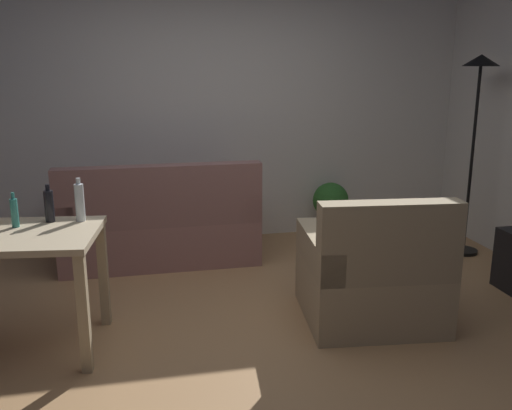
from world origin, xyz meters
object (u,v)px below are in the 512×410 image
(couch, at_px, (160,227))
(potted_plant, at_px, (330,206))
(armchair, at_px, (373,277))
(bottle_dark, at_px, (49,206))
(bottle_tall, at_px, (14,212))
(torchiere_lamp, at_px, (477,101))
(bottle_clear, at_px, (80,202))

(couch, xyz_separation_m, potted_plant, (1.72, 0.31, 0.02))
(armchair, distance_m, bottle_dark, 2.19)
(couch, relative_size, armchair, 1.74)
(couch, bearing_deg, potted_plant, -169.70)
(potted_plant, relative_size, bottle_tall, 2.62)
(couch, bearing_deg, torchiere_lamp, 171.85)
(bottle_dark, bearing_deg, armchair, -7.94)
(potted_plant, xyz_separation_m, armchair, (-0.36, -1.87, -0.01))
(potted_plant, relative_size, armchair, 0.58)
(armchair, bearing_deg, torchiere_lamp, -134.92)
(bottle_tall, bearing_deg, armchair, -5.34)
(couch, relative_size, bottle_clear, 6.11)
(potted_plant, distance_m, bottle_tall, 3.17)
(armchair, relative_size, bottle_tall, 4.52)
(armchair, bearing_deg, bottle_dark, -1.85)
(torchiere_lamp, height_order, bottle_dark, torchiere_lamp)
(couch, xyz_separation_m, bottle_dark, (-0.73, -1.27, 0.56))
(armchair, height_order, bottle_clear, bottle_clear)
(torchiere_lamp, xyz_separation_m, bottle_tall, (-3.72, -0.95, -0.56))
(bottle_clear, bearing_deg, armchair, -8.09)
(potted_plant, xyz_separation_m, bottle_dark, (-2.45, -1.58, 0.54))
(bottle_dark, xyz_separation_m, bottle_clear, (0.19, -0.02, 0.02))
(torchiere_lamp, xyz_separation_m, potted_plant, (-1.08, 0.71, -1.08))
(armchair, height_order, bottle_dark, bottle_dark)
(bottle_dark, bearing_deg, couch, 59.90)
(potted_plant, bearing_deg, bottle_dark, -147.21)
(couch, relative_size, potted_plant, 3.01)
(torchiere_lamp, relative_size, bottle_dark, 7.45)
(potted_plant, height_order, bottle_tall, bottle_tall)
(armchair, bearing_deg, bottle_clear, -2.00)
(couch, bearing_deg, bottle_tall, 55.40)
(potted_plant, bearing_deg, armchair, -100.75)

